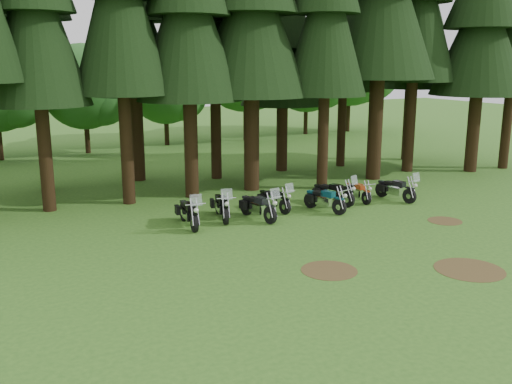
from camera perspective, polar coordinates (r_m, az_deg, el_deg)
ground at (r=21.59m, az=10.88°, el=-4.71°), size 120.00×120.00×0.00m
pine_front_9 at (r=36.04m, az=21.85°, el=16.98°), size 5.44×5.44×15.89m
pine_back_4 at (r=33.88m, az=2.72°, el=16.02°), size 4.94×4.94×13.78m
pine_back_5 at (r=35.85m, az=8.96°, el=18.17°), size 3.94×3.94×16.33m
pine_back_6 at (r=39.14m, az=15.61°, el=17.64°), size 4.59×4.59×16.58m
decid_3 at (r=42.02m, az=-16.40°, el=9.85°), size 6.12×5.95×7.65m
decid_4 at (r=44.82m, az=-8.68°, el=10.21°), size 5.93×5.76×7.41m
decid_5 at (r=46.82m, az=-0.52°, el=12.75°), size 8.45×8.21×10.56m
decid_6 at (r=51.24m, az=5.51°, el=11.58°), size 7.06×6.86×8.82m
decid_7 at (r=53.71m, az=9.87°, el=12.60°), size 8.44×8.20×10.55m
dirt_patch_0 at (r=18.37m, az=7.33°, el=-7.77°), size 1.80×1.80×0.01m
dirt_patch_1 at (r=24.87m, az=18.37°, el=-2.76°), size 1.40×1.40×0.01m
dirt_patch_2 at (r=19.51m, az=20.55°, el=-7.27°), size 2.20×2.20×0.01m
motorcycle_0 at (r=22.91m, az=-6.74°, el=-2.15°), size 0.60×2.51×1.57m
motorcycle_1 at (r=23.83m, az=-3.45°, el=-1.50°), size 0.88×2.46×1.55m
motorcycle_2 at (r=23.74m, az=0.22°, el=-1.54°), size 0.66×2.46×1.54m
motorcycle_3 at (r=25.14m, az=1.83°, el=-0.82°), size 0.60×2.25×1.41m
motorcycle_4 at (r=25.18m, az=6.87°, el=-0.86°), size 0.78×2.27×0.94m
motorcycle_5 at (r=26.45m, az=7.69°, el=-0.16°), size 1.09×2.35×1.51m
motorcycle_6 at (r=27.25m, az=10.12°, el=-0.01°), size 0.34×2.07×0.84m
motorcycle_7 at (r=27.79m, az=13.80°, el=0.22°), size 0.72×2.39×1.50m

